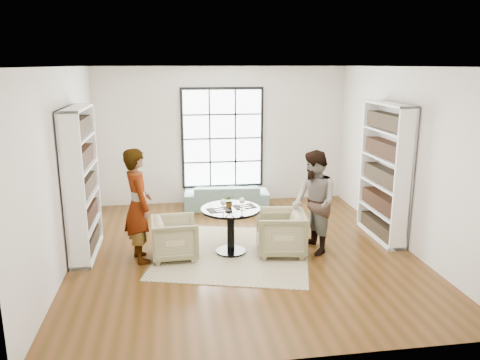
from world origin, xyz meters
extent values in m
plane|color=#593215|center=(0.00, 0.00, 0.00)|extent=(6.00, 6.00, 0.00)
plane|color=silver|center=(0.00, 3.00, 1.50)|extent=(5.50, 0.00, 5.50)
plane|color=silver|center=(-2.75, 0.00, 1.50)|extent=(0.00, 6.00, 6.00)
plane|color=silver|center=(2.75, 0.00, 1.50)|extent=(0.00, 6.00, 6.00)
plane|color=silver|center=(0.00, -3.00, 1.50)|extent=(5.50, 0.00, 5.50)
plane|color=white|center=(0.00, 0.00, 3.00)|extent=(6.00, 6.00, 0.00)
cube|color=black|center=(0.00, 2.98, 1.45)|extent=(1.82, 0.06, 2.22)
cube|color=white|center=(0.00, 2.94, 1.45)|extent=(1.70, 0.02, 2.10)
cube|color=#C4B493|center=(-0.17, -0.05, 0.01)|extent=(2.97, 2.97, 0.01)
cylinder|color=black|center=(-0.21, -0.03, 0.02)|extent=(0.49, 0.49, 0.04)
cylinder|color=black|center=(-0.21, -0.03, 0.38)|extent=(0.12, 0.12, 0.69)
cylinder|color=black|center=(-0.21, -0.03, 0.75)|extent=(0.97, 0.97, 0.04)
imported|color=#769E95|center=(0.02, 2.45, 0.26)|extent=(1.85, 0.84, 0.53)
imported|color=#BFBC88|center=(-1.12, -0.09, 0.33)|extent=(0.76, 0.75, 0.66)
imported|color=#BFAF88|center=(0.59, -0.19, 0.36)|extent=(0.89, 0.87, 0.72)
imported|color=gray|center=(-1.67, -0.09, 0.90)|extent=(0.62, 0.76, 1.80)
imported|color=gray|center=(1.14, -0.19, 0.85)|extent=(0.75, 0.90, 1.70)
cube|color=black|center=(-0.42, -0.10, 0.77)|extent=(0.39, 0.33, 0.01)
cube|color=black|center=(0.02, 0.01, 0.77)|extent=(0.39, 0.33, 0.01)
cylinder|color=silver|center=(-0.35, -0.19, 0.78)|extent=(0.07, 0.07, 0.01)
cylinder|color=silver|center=(-0.35, -0.19, 0.83)|extent=(0.01, 0.01, 0.12)
sphere|color=maroon|center=(-0.35, -0.19, 0.92)|extent=(0.09, 0.09, 0.09)
ellipsoid|color=white|center=(-0.35, -0.19, 0.92)|extent=(0.09, 0.09, 0.10)
cylinder|color=silver|center=(-0.04, -0.14, 0.78)|extent=(0.07, 0.07, 0.01)
cylinder|color=silver|center=(-0.04, -0.14, 0.83)|extent=(0.01, 0.01, 0.11)
sphere|color=maroon|center=(-0.04, -0.14, 0.92)|extent=(0.09, 0.09, 0.09)
ellipsoid|color=white|center=(-0.04, -0.14, 0.92)|extent=(0.09, 0.09, 0.10)
imported|color=gray|center=(-0.22, 0.01, 0.87)|extent=(0.21, 0.19, 0.21)
camera|label=1|loc=(-1.13, -7.21, 3.03)|focal=35.00mm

